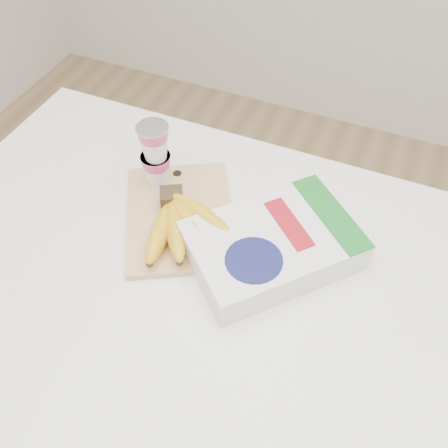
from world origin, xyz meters
name	(u,v)px	position (x,y,z in m)	size (l,w,h in m)	color
room	(220,169)	(0.00, 0.00, 1.35)	(4.00, 4.00, 4.00)	tan
table	(222,400)	(0.00, 0.00, 0.51)	(1.37, 0.91, 1.02)	white
cutting_board	(180,216)	(-0.16, 0.14, 1.03)	(0.22, 0.31, 0.02)	#DDB279
bananas	(181,223)	(-0.13, 0.10, 1.07)	(0.21, 0.21, 0.07)	#382816
yogurt_stack	(155,154)	(-0.24, 0.21, 1.12)	(0.07, 0.07, 0.16)	white
cereal_box	(272,245)	(0.06, 0.13, 1.06)	(0.37, 0.38, 0.07)	white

